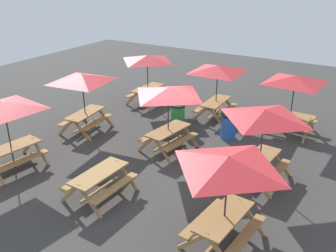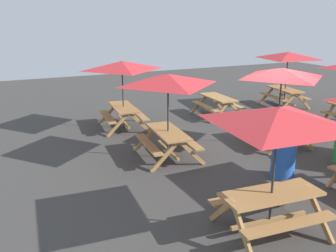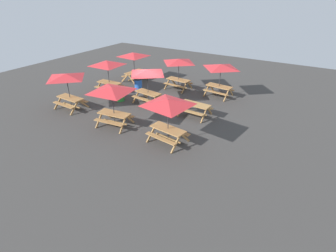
# 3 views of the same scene
# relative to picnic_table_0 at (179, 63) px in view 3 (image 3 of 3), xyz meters

# --- Properties ---
(ground_plane) EXTENTS (31.34, 31.34, 0.00)m
(ground_plane) POSITION_rel_picnic_table_0_xyz_m (0.32, 3.30, -1.99)
(ground_plane) COLOR #3D3A38
(ground_plane) RESTS_ON ground
(picnic_table_0) EXTENTS (2.16, 2.16, 2.34)m
(picnic_table_0) POSITION_rel_picnic_table_0_xyz_m (0.00, 0.00, 0.00)
(picnic_table_0) COLOR #A87A44
(picnic_table_0) RESTS_ON ground
(picnic_table_1) EXTENTS (2.18, 2.18, 2.34)m
(picnic_table_1) POSITION_rel_picnic_table_0_xyz_m (-3.17, -0.20, 0.00)
(picnic_table_1) COLOR #A87A44
(picnic_table_1) RESTS_ON ground
(picnic_table_2) EXTENTS (2.80, 2.80, 2.34)m
(picnic_table_2) POSITION_rel_picnic_table_0_xyz_m (-3.37, 7.02, 0.00)
(picnic_table_2) COLOR #A87A44
(picnic_table_2) RESTS_ON ground
(picnic_table_3) EXTENTS (2.82, 2.82, 2.34)m
(picnic_table_3) POSITION_rel_picnic_table_0_xyz_m (4.07, 0.12, 0.00)
(picnic_table_3) COLOR #A87A44
(picnic_table_3) RESTS_ON ground
(picnic_table_4) EXTENTS (1.84, 1.58, 0.81)m
(picnic_table_4) POSITION_rel_picnic_table_0_xyz_m (-3.16, 3.57, -1.43)
(picnic_table_4) COLOR #A87A44
(picnic_table_4) RESTS_ON ground
(picnic_table_5) EXTENTS (2.81, 2.81, 2.34)m
(picnic_table_5) POSITION_rel_picnic_table_0_xyz_m (0.10, 7.06, 0.00)
(picnic_table_5) COLOR #A87A44
(picnic_table_5) RESTS_ON ground
(picnic_table_6) EXTENTS (2.83, 2.83, 2.34)m
(picnic_table_6) POSITION_rel_picnic_table_0_xyz_m (3.98, 3.22, 0.00)
(picnic_table_6) COLOR #A87A44
(picnic_table_6) RESTS_ON ground
(picnic_table_7) EXTENTS (2.06, 2.06, 2.34)m
(picnic_table_7) POSITION_rel_picnic_table_0_xyz_m (4.04, 6.74, 0.00)
(picnic_table_7) COLOR #A87A44
(picnic_table_7) RESTS_ON ground
(picnic_table_8) EXTENTS (2.24, 2.24, 2.34)m
(picnic_table_8) POSITION_rel_picnic_table_0_xyz_m (0.37, 3.43, 0.00)
(picnic_table_8) COLOR #A87A44
(picnic_table_8) RESTS_ON ground
(trash_bin_blue) EXTENTS (0.59, 0.59, 0.98)m
(trash_bin_blue) POSITION_rel_picnic_table_0_xyz_m (2.31, 1.95, -1.49)
(trash_bin_blue) COLOR blue
(trash_bin_blue) RESTS_ON ground
(trash_bin_green) EXTENTS (0.59, 0.59, 0.98)m
(trash_bin_green) POSITION_rel_picnic_table_0_xyz_m (2.25, 4.10, -1.49)
(trash_bin_green) COLOR green
(trash_bin_green) RESTS_ON ground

